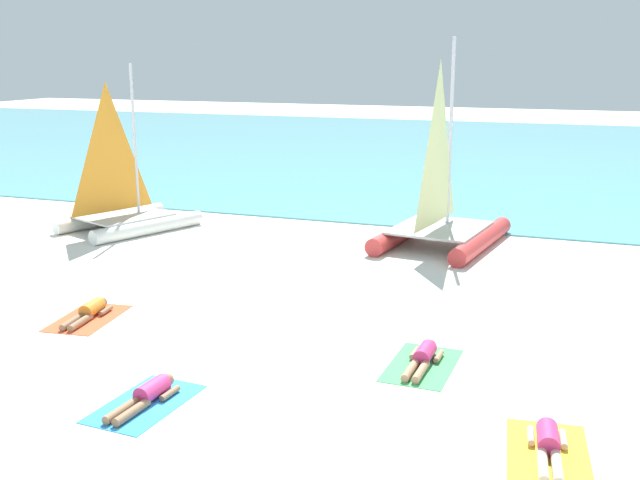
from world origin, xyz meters
TOP-DOWN VIEW (x-y plane):
  - ground_plane at (0.00, 10.00)m, footprint 120.00×120.00m
  - ocean_water at (0.00, 32.87)m, footprint 120.00×40.00m
  - sailboat_white at (-7.83, 9.59)m, footprint 3.74×4.53m
  - sailboat_red at (1.77, 10.98)m, footprint 3.42×4.81m
  - towel_leftmost at (-3.85, 2.29)m, footprint 1.33×2.02m
  - sunbather_leftmost at (-3.86, 2.36)m, footprint 0.60×1.57m
  - towel_center_left at (-0.53, -0.74)m, footprint 1.22×1.97m
  - sunbather_center_left at (-0.53, -0.68)m, footprint 0.57×1.57m
  - towel_center_right at (3.21, 2.24)m, footprint 1.14×1.92m
  - sunbather_center_right at (3.21, 2.31)m, footprint 0.55×1.56m
  - towel_rightmost at (5.51, -0.19)m, footprint 1.31×2.01m
  - sunbather_rightmost at (5.50, -0.13)m, footprint 0.59×1.57m

SIDE VIEW (x-z plane):
  - ground_plane at x=0.00m, z-range 0.00..0.00m
  - towel_leftmost at x=-3.85m, z-range 0.00..0.01m
  - towel_center_left at x=-0.53m, z-range 0.00..0.01m
  - towel_center_right at x=3.21m, z-range 0.00..0.01m
  - towel_rightmost at x=5.51m, z-range 0.00..0.01m
  - ocean_water at x=0.00m, z-range 0.00..0.05m
  - sunbather_leftmost at x=-3.86m, z-range -0.02..0.28m
  - sunbather_center_left at x=-0.53m, z-range -0.02..0.28m
  - sunbather_center_right at x=3.21m, z-range -0.02..0.28m
  - sunbather_rightmost at x=5.50m, z-range -0.02..0.28m
  - sailboat_white at x=-7.83m, z-range -1.78..3.29m
  - sailboat_red at x=1.77m, z-range -2.04..3.78m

